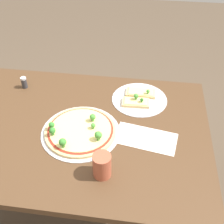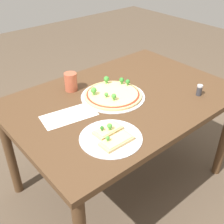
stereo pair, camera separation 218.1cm
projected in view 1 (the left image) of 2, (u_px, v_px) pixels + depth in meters
ground_plane at (83, 204)px, 1.89m from camera, size 8.00×8.00×0.00m
dining_table at (75, 138)px, 1.47m from camera, size 1.36×0.94×0.73m
pizza_tray_whole at (80, 131)px, 1.37m from camera, size 0.39×0.39×0.07m
pizza_tray_slice at (139, 98)px, 1.58m from camera, size 0.31×0.31×0.06m
drinking_cup at (102, 165)px, 1.16m from camera, size 0.08×0.08×0.12m
condiment_shaker at (24, 82)px, 1.65m from camera, size 0.03×0.03×0.07m
paper_menu at (145, 138)px, 1.35m from camera, size 0.32×0.20×0.00m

